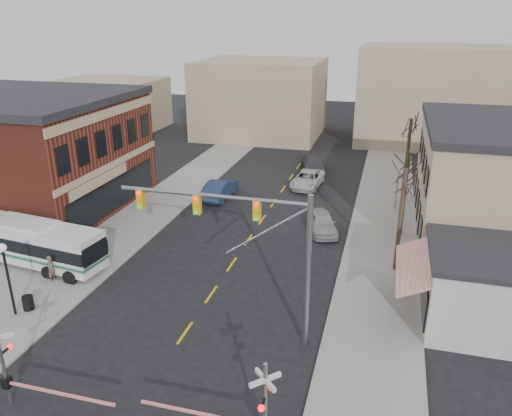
{
  "coord_description": "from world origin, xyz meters",
  "views": [
    {
      "loc": [
        9.36,
        -18.18,
        15.51
      ],
      "look_at": [
        1.2,
        11.74,
        3.5
      ],
      "focal_mm": 35.0,
      "sensor_mm": 36.0,
      "label": 1
    }
  ],
  "objects_px": {
    "transit_bus": "(26,241)",
    "car_d": "(313,164)",
    "pedestrian_far": "(56,248)",
    "car_b": "(220,189)",
    "pedestrian_near": "(52,269)",
    "traffic_signal_mast": "(254,235)",
    "rr_crossing_west": "(12,367)",
    "car_a": "(322,222)",
    "rr_crossing_east": "(254,407)",
    "trash_bin": "(28,303)",
    "street_lamp": "(6,265)",
    "car_c": "(308,179)"
  },
  "relations": [
    {
      "from": "trash_bin",
      "to": "car_d",
      "type": "relative_size",
      "value": 0.15
    },
    {
      "from": "traffic_signal_mast",
      "to": "trash_bin",
      "type": "distance_m",
      "value": 13.83
    },
    {
      "from": "transit_bus",
      "to": "car_c",
      "type": "relative_size",
      "value": 2.15
    },
    {
      "from": "pedestrian_far",
      "to": "traffic_signal_mast",
      "type": "bearing_deg",
      "value": -74.44
    },
    {
      "from": "trash_bin",
      "to": "car_b",
      "type": "xyz_separation_m",
      "value": [
        4.25,
        20.46,
        0.32
      ]
    },
    {
      "from": "rr_crossing_west",
      "to": "car_d",
      "type": "xyz_separation_m",
      "value": [
        6.6,
        37.14,
        -1.2
      ]
    },
    {
      "from": "car_b",
      "to": "street_lamp",
      "type": "bearing_deg",
      "value": 80.48
    },
    {
      "from": "traffic_signal_mast",
      "to": "trash_bin",
      "type": "height_order",
      "value": "traffic_signal_mast"
    },
    {
      "from": "traffic_signal_mast",
      "to": "rr_crossing_west",
      "type": "bearing_deg",
      "value": -138.37
    },
    {
      "from": "street_lamp",
      "to": "pedestrian_far",
      "type": "xyz_separation_m",
      "value": [
        -1.86,
        6.36,
        -2.21
      ]
    },
    {
      "from": "car_c",
      "to": "pedestrian_near",
      "type": "xyz_separation_m",
      "value": [
        -12.05,
        -22.54,
        0.23
      ]
    },
    {
      "from": "street_lamp",
      "to": "pedestrian_far",
      "type": "distance_m",
      "value": 6.98
    },
    {
      "from": "rr_crossing_west",
      "to": "pedestrian_near",
      "type": "relative_size",
      "value": 3.3
    },
    {
      "from": "car_a",
      "to": "car_d",
      "type": "bearing_deg",
      "value": 82.96
    },
    {
      "from": "rr_crossing_east",
      "to": "pedestrian_near",
      "type": "bearing_deg",
      "value": 149.89
    },
    {
      "from": "transit_bus",
      "to": "car_a",
      "type": "height_order",
      "value": "transit_bus"
    },
    {
      "from": "rr_crossing_west",
      "to": "pedestrian_far",
      "type": "xyz_separation_m",
      "value": [
        -6.71,
        12.01,
        -1.0
      ]
    },
    {
      "from": "rr_crossing_east",
      "to": "pedestrian_near",
      "type": "xyz_separation_m",
      "value": [
        -15.39,
        8.92,
        -1.0
      ]
    },
    {
      "from": "car_b",
      "to": "pedestrian_near",
      "type": "height_order",
      "value": "pedestrian_near"
    },
    {
      "from": "street_lamp",
      "to": "car_c",
      "type": "xyz_separation_m",
      "value": [
        11.75,
        26.28,
        -2.44
      ]
    },
    {
      "from": "car_d",
      "to": "pedestrian_far",
      "type": "height_order",
      "value": "pedestrian_far"
    },
    {
      "from": "street_lamp",
      "to": "car_d",
      "type": "height_order",
      "value": "street_lamp"
    },
    {
      "from": "car_b",
      "to": "car_d",
      "type": "relative_size",
      "value": 0.97
    },
    {
      "from": "car_d",
      "to": "traffic_signal_mast",
      "type": "bearing_deg",
      "value": -101.83
    },
    {
      "from": "trash_bin",
      "to": "car_b",
      "type": "distance_m",
      "value": 20.89
    },
    {
      "from": "trash_bin",
      "to": "pedestrian_near",
      "type": "height_order",
      "value": "pedestrian_near"
    },
    {
      "from": "rr_crossing_west",
      "to": "street_lamp",
      "type": "xyz_separation_m",
      "value": [
        -4.85,
        5.66,
        1.21
      ]
    },
    {
      "from": "street_lamp",
      "to": "pedestrian_near",
      "type": "xyz_separation_m",
      "value": [
        -0.3,
        3.74,
        -2.21
      ]
    },
    {
      "from": "rr_crossing_east",
      "to": "car_a",
      "type": "xyz_separation_m",
      "value": [
        -0.45,
        21.06,
        -1.18
      ]
    },
    {
      "from": "street_lamp",
      "to": "car_d",
      "type": "xyz_separation_m",
      "value": [
        11.45,
        31.48,
        -2.4
      ]
    },
    {
      "from": "transit_bus",
      "to": "car_d",
      "type": "bearing_deg",
      "value": 60.17
    },
    {
      "from": "car_a",
      "to": "pedestrian_near",
      "type": "height_order",
      "value": "pedestrian_near"
    },
    {
      "from": "traffic_signal_mast",
      "to": "car_d",
      "type": "xyz_separation_m",
      "value": [
        -1.72,
        29.74,
        -4.95
      ]
    },
    {
      "from": "pedestrian_near",
      "to": "car_b",
      "type": "bearing_deg",
      "value": -14.78
    },
    {
      "from": "transit_bus",
      "to": "car_b",
      "type": "height_order",
      "value": "transit_bus"
    },
    {
      "from": "traffic_signal_mast",
      "to": "pedestrian_near",
      "type": "height_order",
      "value": "traffic_signal_mast"
    },
    {
      "from": "rr_crossing_west",
      "to": "car_a",
      "type": "bearing_deg",
      "value": 65.56
    },
    {
      "from": "rr_crossing_west",
      "to": "street_lamp",
      "type": "distance_m",
      "value": 7.55
    },
    {
      "from": "rr_crossing_west",
      "to": "car_b",
      "type": "bearing_deg",
      "value": 90.45
    },
    {
      "from": "transit_bus",
      "to": "pedestrian_far",
      "type": "xyz_separation_m",
      "value": [
        1.57,
        0.82,
        -0.69
      ]
    },
    {
      "from": "street_lamp",
      "to": "car_a",
      "type": "relative_size",
      "value": 0.92
    },
    {
      "from": "rr_crossing_west",
      "to": "car_b",
      "type": "xyz_separation_m",
      "value": [
        -0.21,
        26.74,
        -1.12
      ]
    },
    {
      "from": "rr_crossing_west",
      "to": "car_c",
      "type": "distance_m",
      "value": 32.7
    },
    {
      "from": "rr_crossing_west",
      "to": "rr_crossing_east",
      "type": "xyz_separation_m",
      "value": [
        10.24,
        0.48,
        0.0
      ]
    },
    {
      "from": "traffic_signal_mast",
      "to": "rr_crossing_east",
      "type": "xyz_separation_m",
      "value": [
        1.92,
        -6.92,
        -3.75
      ]
    },
    {
      "from": "transit_bus",
      "to": "traffic_signal_mast",
      "type": "xyz_separation_m",
      "value": [
        16.6,
        -3.8,
        4.07
      ]
    },
    {
      "from": "car_b",
      "to": "car_c",
      "type": "distance_m",
      "value": 8.81
    },
    {
      "from": "traffic_signal_mast",
      "to": "car_a",
      "type": "bearing_deg",
      "value": 84.06
    },
    {
      "from": "rr_crossing_west",
      "to": "car_d",
      "type": "distance_m",
      "value": 37.74
    },
    {
      "from": "transit_bus",
      "to": "rr_crossing_east",
      "type": "relative_size",
      "value": 2.05
    }
  ]
}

